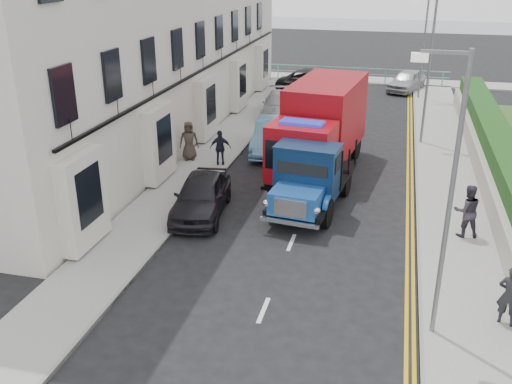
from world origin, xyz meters
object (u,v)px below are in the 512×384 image
object	(u,v)px
lamp_near	(447,185)
lamp_far	(423,36)
bedford_lorry	(308,182)
parked_car_front	(201,195)
lamp_mid	(427,63)
pedestrian_east_near	(510,296)
red_lorry	(321,127)

from	to	relation	value
lamp_near	lamp_far	size ratio (longest dim) A/B	1.00
lamp_near	bedford_lorry	size ratio (longest dim) A/B	1.23
bedford_lorry	parked_car_front	distance (m)	3.89
lamp_mid	bedford_lorry	xyz separation A→B (m)	(-4.07, -9.51, -2.80)
lamp_mid	bedford_lorry	size ratio (longest dim) A/B	1.23
lamp_far	pedestrian_east_near	xyz separation A→B (m)	(1.92, -25.23, -3.06)
lamp_far	bedford_lorry	xyz separation A→B (m)	(-4.07, -19.51, -2.80)
lamp_near	bedford_lorry	bearing A→B (deg)	122.10
lamp_near	pedestrian_east_near	world-z (taller)	lamp_near
lamp_far	red_lorry	xyz separation A→B (m)	(-4.24, -15.17, -1.96)
lamp_mid	pedestrian_east_near	xyz separation A→B (m)	(1.92, -15.23, -3.06)
red_lorry	parked_car_front	size ratio (longest dim) A/B	1.76
lamp_mid	lamp_far	size ratio (longest dim) A/B	1.00
pedestrian_east_near	parked_car_front	bearing A→B (deg)	-7.04
lamp_mid	lamp_far	bearing A→B (deg)	90.00
lamp_mid	lamp_near	bearing A→B (deg)	-90.00
lamp_near	lamp_far	xyz separation A→B (m)	(0.00, 26.00, 0.00)
bedford_lorry	red_lorry	bearing A→B (deg)	98.92
pedestrian_east_near	lamp_near	bearing A→B (deg)	40.43
lamp_far	pedestrian_east_near	distance (m)	25.49
lamp_near	lamp_mid	bearing A→B (deg)	90.00
lamp_mid	pedestrian_east_near	size ratio (longest dim) A/B	4.30
lamp_mid	parked_car_front	bearing A→B (deg)	-126.34
lamp_mid	red_lorry	bearing A→B (deg)	-129.36
red_lorry	lamp_mid	bearing A→B (deg)	57.48
lamp_far	pedestrian_east_near	bearing A→B (deg)	-85.64
parked_car_front	lamp_far	bearing A→B (deg)	62.04
bedford_lorry	red_lorry	xyz separation A→B (m)	(-0.17, 4.35, 0.84)
lamp_far	lamp_near	bearing A→B (deg)	-90.00
bedford_lorry	lamp_near	bearing A→B (deg)	-51.24
lamp_far	pedestrian_east_near	world-z (taller)	lamp_far
lamp_mid	bedford_lorry	distance (m)	10.72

